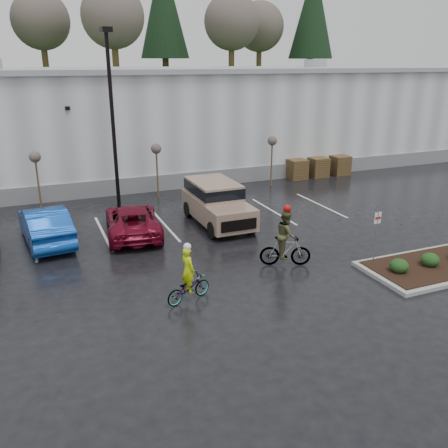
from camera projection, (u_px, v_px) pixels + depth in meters
name	position (u px, v px, depth m)	size (l,w,h in m)	color
ground	(292.00, 283.00, 17.21)	(120.00, 120.00, 0.00)	black
warehouse	(144.00, 118.00, 35.25)	(60.50, 15.50, 7.20)	#B0B3B5
wooded_ridge	(99.00, 103.00, 55.57)	(80.00, 25.00, 6.00)	#24431B
lamppost	(111.00, 101.00, 24.41)	(0.50, 1.00, 9.22)	black
sapling_west	(35.00, 160.00, 24.80)	(0.60, 0.60, 3.20)	#49351D
sapling_mid	(156.00, 152.00, 27.15)	(0.60, 0.60, 3.20)	#49351D
sapling_east	(272.00, 144.00, 29.86)	(0.60, 0.60, 3.20)	#49351D
pallet_stack_a	(297.00, 169.00, 32.30)	(1.20, 1.20, 1.35)	#49351D
pallet_stack_b	(318.00, 167.00, 32.91)	(1.20, 1.20, 1.35)	#49351D
pallet_stack_c	(340.00, 165.00, 33.56)	(1.20, 1.20, 1.35)	#49351D
shrub_a	(399.00, 266.00, 17.65)	(0.70, 0.70, 0.52)	#123516
shrub_b	(430.00, 260.00, 18.19)	(0.70, 0.70, 0.52)	#123516
fire_lane_sign	(376.00, 231.00, 18.30)	(0.30, 0.05, 2.20)	gray
car_blue	(45.00, 225.00, 20.81)	(1.74, 4.99, 1.64)	#0E3E9B
car_red	(132.00, 220.00, 21.79)	(2.32, 5.03, 1.40)	maroon
suv_tan	(218.00, 204.00, 23.10)	(2.20, 5.10, 2.06)	gray
cyclist_hivis	(188.00, 283.00, 15.75)	(1.81, 1.12, 2.07)	#3F3F44
cyclist_olive	(286.00, 244.00, 18.43)	(1.99, 1.26, 2.50)	#3F3F44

